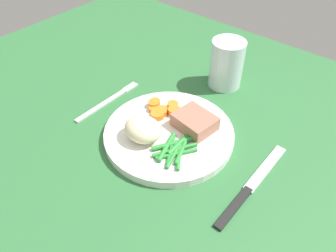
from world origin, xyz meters
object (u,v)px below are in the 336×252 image
at_px(meat_portion, 195,122).
at_px(knife, 251,186).
at_px(dinner_plate, 168,133).
at_px(water_glass, 226,67).
at_px(fork, 108,101).

relative_size(meat_portion, knife, 0.34).
relative_size(dinner_plate, water_glass, 2.28).
distance_m(meat_portion, fork, 0.20).
height_order(meat_portion, knife, meat_portion).
bearing_deg(water_glass, knife, -48.40).
distance_m(meat_portion, water_glass, 0.18).
xyz_separation_m(fork, water_glass, (0.15, 0.21, 0.04)).
relative_size(fork, water_glass, 1.60).
xyz_separation_m(dinner_plate, knife, (0.17, -0.00, -0.01)).
bearing_deg(dinner_plate, water_glass, 93.38).
height_order(meat_portion, water_glass, water_glass).
bearing_deg(dinner_plate, knife, -0.94).
height_order(fork, water_glass, water_glass).
height_order(dinner_plate, water_glass, water_glass).
relative_size(dinner_plate, fork, 1.42).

